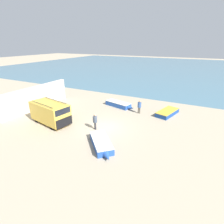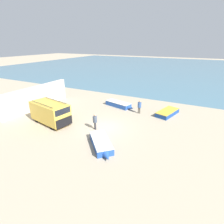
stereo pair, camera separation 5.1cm
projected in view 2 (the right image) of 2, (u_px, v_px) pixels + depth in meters
name	position (u px, v px, depth m)	size (l,w,h in m)	color
ground_plane	(104.00, 128.00, 18.71)	(200.00, 200.00, 0.00)	tan
sea_water	(176.00, 68.00, 61.68)	(120.00, 80.00, 0.01)	#477084
harbor_wall	(36.00, 98.00, 23.63)	(0.50, 10.82, 3.07)	#BCB7AD
parked_van	(50.00, 112.00, 19.35)	(5.09, 3.00, 2.49)	gold
fishing_rowboat_0	(119.00, 104.00, 24.68)	(4.60, 2.23, 0.66)	#234CA3
fishing_rowboat_1	(168.00, 112.00, 22.00)	(2.45, 4.46, 0.57)	navy
fishing_rowboat_2	(101.00, 144.00, 15.17)	(3.64, 3.77, 0.63)	#234CA3
fisherman_0	(139.00, 106.00, 22.07)	(0.45, 0.45, 1.70)	#5B564C
fisherman_1	(95.00, 120.00, 17.97)	(0.45, 0.45, 1.71)	#38383D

